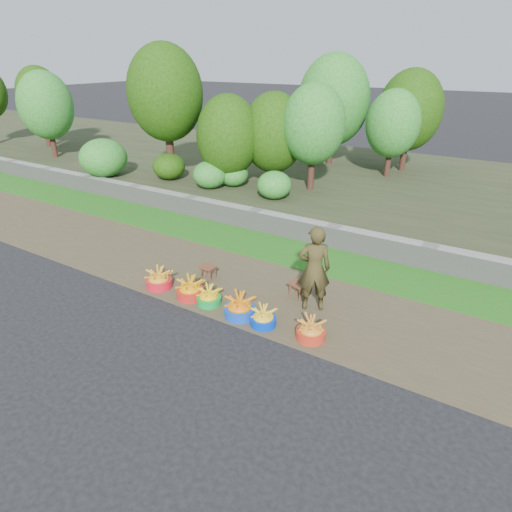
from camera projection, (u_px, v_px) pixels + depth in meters
The scene contains 15 objects.
ground_plane at pixel (241, 329), 7.37m from camera, with size 120.00×120.00×0.00m, color black.
dirt_shoulder at pixel (276, 297), 8.33m from camera, with size 80.00×2.50×0.02m, color #493F2B.
grass_verge at pixel (318, 259), 9.87m from camera, with size 80.00×1.50×0.04m, color #256818.
retaining_wall at pixel (333, 236), 10.41m from camera, with size 80.00×0.35×0.55m, color gray.
earth_bank at pixel (390, 189), 14.20m from camera, with size 80.00×10.00×0.50m, color #333921.
vegetation at pixel (417, 120), 11.80m from camera, with size 37.53×8.06×4.60m.
basin_a at pixel (159, 280), 8.61m from camera, with size 0.52×0.52×0.39m.
basin_b at pixel (190, 290), 8.24m from camera, with size 0.54×0.54×0.40m.
basin_c at pixel (209, 297), 8.03m from camera, with size 0.46×0.46×0.35m.
basin_d at pixel (240, 308), 7.64m from camera, with size 0.55×0.55×0.41m.
basin_e at pixel (263, 318), 7.40m from camera, with size 0.46×0.46×0.34m.
basin_f at pixel (311, 331), 7.04m from camera, with size 0.49×0.49×0.37m.
stool_left at pixel (208, 269), 8.91m from camera, with size 0.33×0.25×0.28m.
stool_right at pixel (298, 286), 8.22m from camera, with size 0.40×0.34×0.30m.
vendor_woman at pixel (314, 269), 7.61m from camera, with size 0.59×0.39×1.62m, color black.
Camera 1 is at (3.43, -5.08, 4.29)m, focal length 30.00 mm.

